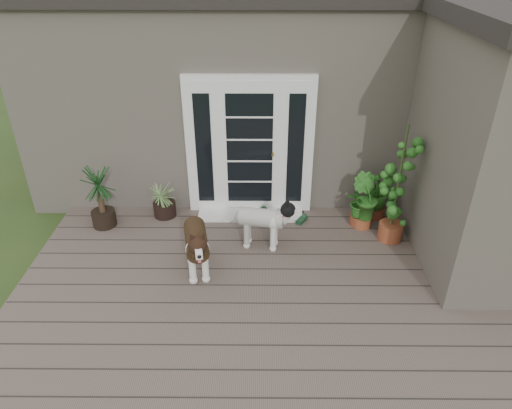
{
  "coord_description": "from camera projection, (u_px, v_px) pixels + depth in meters",
  "views": [
    {
      "loc": [
        -0.06,
        -3.81,
        3.94
      ],
      "look_at": [
        -0.1,
        1.75,
        0.7
      ],
      "focal_mm": 32.69,
      "sensor_mm": 36.0,
      "label": 1
    }
  ],
  "objects": [
    {
      "name": "door_unit",
      "position": [
        250.0,
        147.0,
        6.92
      ],
      "size": [
        1.9,
        0.14,
        2.15
      ],
      "primitive_type": "cube",
      "color": "white",
      "rests_on": "deck"
    },
    {
      "name": "herb_c",
      "position": [
        376.0,
        199.0,
        7.13
      ],
      "size": [
        0.56,
        0.56,
        0.62
      ],
      "primitive_type": "imported",
      "rotation": [
        0.0,
        0.0,
        4.0
      ],
      "color": "#17521C",
      "rests_on": "deck"
    },
    {
      "name": "sapling",
      "position": [
        398.0,
        183.0,
        6.29
      ],
      "size": [
        0.54,
        0.54,
        1.81
      ],
      "primitive_type": null,
      "rotation": [
        0.0,
        0.0,
        0.02
      ],
      "color": "#1E5718",
      "rests_on": "deck"
    },
    {
      "name": "deck",
      "position": [
        264.0,
        307.0,
        5.59
      ],
      "size": [
        6.2,
        4.6,
        0.12
      ],
      "primitive_type": "cube",
      "color": "#6B5B4C",
      "rests_on": "ground"
    },
    {
      "name": "house_main",
      "position": [
        263.0,
        85.0,
        8.52
      ],
      "size": [
        7.4,
        4.0,
        3.1
      ],
      "primitive_type": "cube",
      "color": "#665E54",
      "rests_on": "ground"
    },
    {
      "name": "spider_plant",
      "position": [
        164.0,
        198.0,
        7.15
      ],
      "size": [
        0.74,
        0.74,
        0.61
      ],
      "primitive_type": null,
      "rotation": [
        0.0,
        0.0,
        0.36
      ],
      "color": "#7C955C",
      "rests_on": "deck"
    },
    {
      "name": "herb_b",
      "position": [
        364.0,
        208.0,
        6.87
      ],
      "size": [
        0.59,
        0.59,
        0.64
      ],
      "primitive_type": "imported",
      "rotation": [
        0.0,
        0.0,
        2.48
      ],
      "color": "#17521A",
      "rests_on": "deck"
    },
    {
      "name": "house_wing",
      "position": [
        497.0,
        156.0,
        5.78
      ],
      "size": [
        1.6,
        2.4,
        3.1
      ],
      "primitive_type": "cube",
      "color": "#665E54",
      "rests_on": "ground"
    },
    {
      "name": "brindle_dog",
      "position": [
        197.0,
        248.0,
        5.9
      ],
      "size": [
        0.55,
        0.95,
        0.75
      ],
      "primitive_type": null,
      "rotation": [
        0.0,
        0.0,
        3.34
      ],
      "color": "#402A17",
      "rests_on": "deck"
    },
    {
      "name": "white_dog",
      "position": [
        261.0,
        225.0,
        6.42
      ],
      "size": [
        0.87,
        0.49,
        0.68
      ],
      "primitive_type": null,
      "rotation": [
        0.0,
        0.0,
        -1.75
      ],
      "color": "white",
      "rests_on": "deck"
    },
    {
      "name": "door_step",
      "position": [
        250.0,
        214.0,
        7.28
      ],
      "size": [
        1.6,
        0.4,
        0.05
      ],
      "primitive_type": "cube",
      "color": "white",
      "rests_on": "deck"
    },
    {
      "name": "clog_right",
      "position": [
        302.0,
        219.0,
        7.12
      ],
      "size": [
        0.24,
        0.29,
        0.08
      ],
      "primitive_type": null,
      "rotation": [
        0.0,
        0.0,
        -0.52
      ],
      "color": "#173920",
      "rests_on": "deck"
    },
    {
      "name": "clog_left",
      "position": [
        265.0,
        213.0,
        7.27
      ],
      "size": [
        0.21,
        0.33,
        0.09
      ],
      "primitive_type": null,
      "rotation": [
        0.0,
        0.0,
        0.25
      ],
      "color": "#14331A",
      "rests_on": "deck"
    },
    {
      "name": "yucca",
      "position": [
        100.0,
        197.0,
        6.82
      ],
      "size": [
        0.76,
        0.76,
        0.96
      ],
      "primitive_type": null,
      "rotation": [
        0.0,
        0.0,
        -0.16
      ],
      "color": "black",
      "rests_on": "deck"
    },
    {
      "name": "herb_a",
      "position": [
        359.0,
        209.0,
        6.95
      ],
      "size": [
        0.57,
        0.57,
        0.52
      ],
      "primitive_type": "imported",
      "rotation": [
        0.0,
        0.0,
        0.6
      ],
      "color": "#225719",
      "rests_on": "deck"
    }
  ]
}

